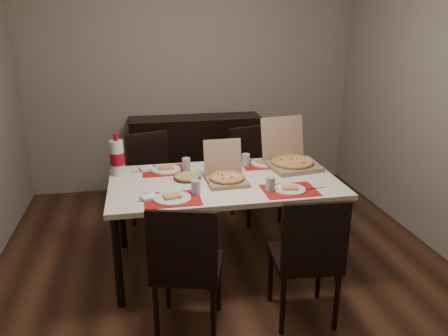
{
  "coord_description": "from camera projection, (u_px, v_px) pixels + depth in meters",
  "views": [
    {
      "loc": [
        -0.61,
        -3.09,
        1.97
      ],
      "look_at": [
        0.01,
        0.1,
        0.85
      ],
      "focal_mm": 35.0,
      "sensor_mm": 36.0,
      "label": 1
    }
  ],
  "objects": [
    {
      "name": "ground",
      "position": [
        225.0,
        270.0,
        3.62
      ],
      "size": [
        3.8,
        4.0,
        0.02
      ],
      "primitive_type": "cube",
      "color": "#452515",
      "rests_on": "ground"
    },
    {
      "name": "setting_near_left",
      "position": [
        176.0,
        195.0,
        3.11
      ],
      "size": [
        0.46,
        0.3,
        0.11
      ],
      "color": "red",
      "rests_on": "dining_table"
    },
    {
      "name": "napkin_loose",
      "position": [
        230.0,
        182.0,
        3.41
      ],
      "size": [
        0.16,
        0.16,
        0.02
      ],
      "primitive_type": "cube",
      "rotation": [
        0.0,
        0.0,
        0.59
      ],
      "color": "white",
      "rests_on": "dining_table"
    },
    {
      "name": "soda_bottle",
      "position": [
        117.0,
        158.0,
        3.54
      ],
      "size": [
        0.12,
        0.12,
        0.35
      ],
      "color": "silver",
      "rests_on": "dining_table"
    },
    {
      "name": "chair_near_right",
      "position": [
        308.0,
        255.0,
        2.83
      ],
      "size": [
        0.45,
        0.45,
        0.93
      ],
      "color": "black",
      "rests_on": "ground"
    },
    {
      "name": "pizza_box_right",
      "position": [
        290.0,
        160.0,
        3.76
      ],
      "size": [
        0.47,
        0.5,
        0.4
      ],
      "color": "#8F6D52",
      "rests_on": "dining_table"
    },
    {
      "name": "setting_far_left",
      "position": [
        169.0,
        168.0,
        3.68
      ],
      "size": [
        0.49,
        0.3,
        0.11
      ],
      "color": "red",
      "rests_on": "dining_table"
    },
    {
      "name": "setting_near_right",
      "position": [
        284.0,
        188.0,
        3.25
      ],
      "size": [
        0.48,
        0.3,
        0.11
      ],
      "color": "red",
      "rests_on": "dining_table"
    },
    {
      "name": "chair_far_left",
      "position": [
        153.0,
        177.0,
        4.22
      ],
      "size": [
        0.53,
        0.53,
        0.93
      ],
      "color": "black",
      "rests_on": "ground"
    },
    {
      "name": "pizza_box_center",
      "position": [
        226.0,
        175.0,
        3.42
      ],
      "size": [
        0.32,
        0.35,
        0.31
      ],
      "color": "#8F6D52",
      "rests_on": "dining_table"
    },
    {
      "name": "setting_far_right",
      "position": [
        259.0,
        162.0,
        3.83
      ],
      "size": [
        0.48,
        0.3,
        0.11
      ],
      "color": "red",
      "rests_on": "dining_table"
    },
    {
      "name": "room_walls",
      "position": [
        215.0,
        50.0,
        3.46
      ],
      "size": [
        3.84,
        4.02,
        2.62
      ],
      "color": "gray",
      "rests_on": "ground"
    },
    {
      "name": "faina_plate",
      "position": [
        187.0,
        177.0,
        3.49
      ],
      "size": [
        0.22,
        0.22,
        0.03
      ],
      "color": "black",
      "rests_on": "dining_table"
    },
    {
      "name": "dip_bowl",
      "position": [
        224.0,
        170.0,
        3.65
      ],
      "size": [
        0.12,
        0.12,
        0.03
      ],
      "primitive_type": "imported",
      "rotation": [
        0.0,
        0.0,
        -0.04
      ],
      "color": "white",
      "rests_on": "dining_table"
    },
    {
      "name": "sideboard",
      "position": [
        196.0,
        155.0,
        5.13
      ],
      "size": [
        1.5,
        0.4,
        0.9
      ],
      "primitive_type": "cube",
      "color": "black",
      "rests_on": "ground"
    },
    {
      "name": "chair_far_right",
      "position": [
        253.0,
        169.0,
        4.45
      ],
      "size": [
        0.51,
        0.51,
        0.93
      ],
      "color": "black",
      "rests_on": "ground"
    },
    {
      "name": "dining_table",
      "position": [
        224.0,
        188.0,
        3.5
      ],
      "size": [
        1.8,
        1.0,
        0.75
      ],
      "color": "#EDE1C7",
      "rests_on": "ground"
    },
    {
      "name": "chair_near_left",
      "position": [
        186.0,
        265.0,
        2.72
      ],
      "size": [
        0.52,
        0.52,
        0.93
      ],
      "color": "black",
      "rests_on": "ground"
    }
  ]
}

